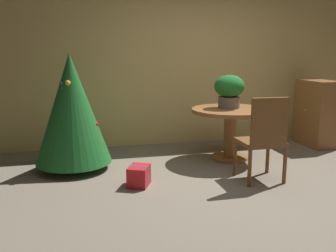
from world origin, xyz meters
TOP-DOWN VIEW (x-y plane):
  - ground_plane at (0.00, 0.00)m, footprint 6.60×6.60m
  - back_wall_panel at (0.00, 2.20)m, footprint 6.00×0.10m
  - round_dining_table at (0.26, 1.08)m, footprint 1.08×1.08m
  - flower_vase at (0.26, 1.15)m, footprint 0.42×0.42m
  - wooden_chair_near at (0.26, 0.11)m, footprint 0.48×0.44m
  - holiday_tree at (-1.86, 1.13)m, footprint 0.96×0.96m
  - gift_box_red at (-1.15, 0.32)m, footprint 0.31×0.34m
  - wooden_cabinet at (1.93, 1.50)m, footprint 0.43×0.72m

SIDE VIEW (x-z plane):
  - ground_plane at x=0.00m, z-range 0.00..0.00m
  - gift_box_red at x=-1.15m, z-range 0.00..0.23m
  - wooden_cabinet at x=1.93m, z-range 0.00..1.04m
  - round_dining_table at x=0.26m, z-range 0.18..0.90m
  - wooden_chair_near at x=0.26m, z-range 0.05..1.05m
  - holiday_tree at x=-1.86m, z-range 0.05..1.52m
  - flower_vase at x=0.26m, z-range 0.74..1.20m
  - back_wall_panel at x=0.00m, z-range 0.00..2.60m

